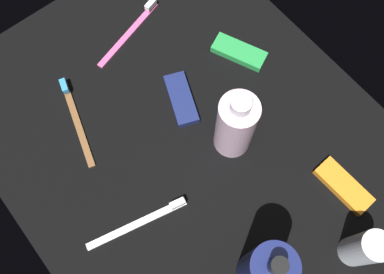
% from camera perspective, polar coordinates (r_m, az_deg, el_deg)
% --- Properties ---
extents(ground_plane, '(0.84, 0.64, 0.01)m').
position_cam_1_polar(ground_plane, '(0.76, -0.00, -0.93)').
color(ground_plane, black).
extents(lotion_bottle, '(0.06, 0.06, 0.20)m').
position_cam_1_polar(lotion_bottle, '(0.63, 9.81, -17.35)').
color(lotion_bottle, navy).
rests_on(lotion_bottle, ground_plane).
extents(bodywash_bottle, '(0.07, 0.07, 0.17)m').
position_cam_1_polar(bodywash_bottle, '(0.69, 5.93, 1.59)').
color(bodywash_bottle, silver).
rests_on(bodywash_bottle, ground_plane).
extents(deodorant_stick, '(0.05, 0.05, 0.11)m').
position_cam_1_polar(deodorant_stick, '(0.72, 22.28, -13.85)').
color(deodorant_stick, silver).
rests_on(deodorant_stick, ground_plane).
extents(toothbrush_pink, '(0.06, 0.18, 0.02)m').
position_cam_1_polar(toothbrush_pink, '(0.87, -8.18, 14.29)').
color(toothbrush_pink, '#E55999').
rests_on(toothbrush_pink, ground_plane).
extents(toothbrush_white, '(0.05, 0.18, 0.02)m').
position_cam_1_polar(toothbrush_white, '(0.72, -6.65, -11.21)').
color(toothbrush_white, white).
rests_on(toothbrush_white, ground_plane).
extents(toothbrush_brown, '(0.18, 0.06, 0.02)m').
position_cam_1_polar(toothbrush_brown, '(0.80, -15.56, 2.63)').
color(toothbrush_brown, brown).
rests_on(toothbrush_brown, ground_plane).
extents(snack_bar_orange, '(0.11, 0.04, 0.01)m').
position_cam_1_polar(snack_bar_orange, '(0.77, 19.87, -6.26)').
color(snack_bar_orange, orange).
rests_on(snack_bar_orange, ground_plane).
extents(snack_bar_green, '(0.11, 0.08, 0.01)m').
position_cam_1_polar(snack_bar_green, '(0.84, 6.40, 11.38)').
color(snack_bar_green, green).
rests_on(snack_bar_green, ground_plane).
extents(snack_bar_navy, '(0.11, 0.08, 0.01)m').
position_cam_1_polar(snack_bar_navy, '(0.78, -1.47, 5.16)').
color(snack_bar_navy, navy).
rests_on(snack_bar_navy, ground_plane).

